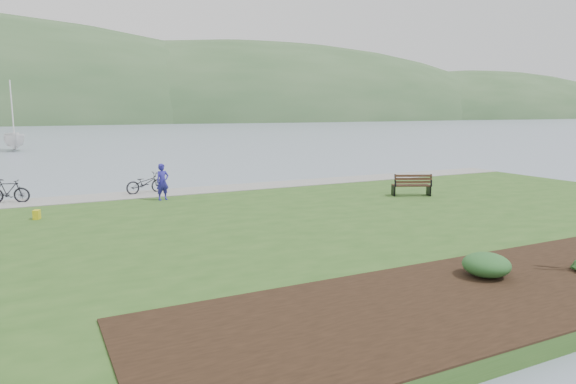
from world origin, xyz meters
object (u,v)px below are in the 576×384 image
Objects in this scene: sailboat at (16,151)px; person at (162,179)px; park_bench at (412,185)px; bicycle_a at (145,183)px.

person is at bearing -86.36° from sailboat.
person is 0.08× the size of sailboat.
park_bench is at bearing -74.39° from sailboat.
person is at bearing 176.10° from bicycle_a.
sailboat is at bearing 86.19° from person.
sailboat is at bearing -3.07° from bicycle_a.
bicycle_a is at bearing 174.66° from park_bench.
park_bench is at bearing -34.41° from person.
park_bench reaches higher than bicycle_a.
person reaches higher than park_bench.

